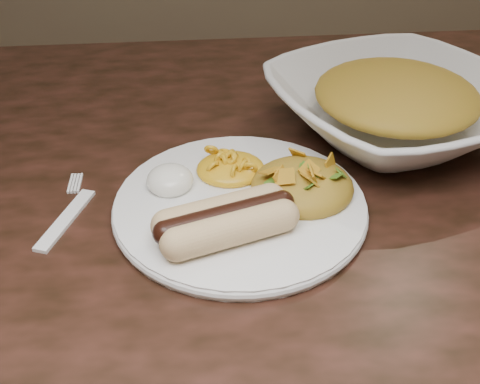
{
  "coord_description": "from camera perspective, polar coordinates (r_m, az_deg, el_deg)",
  "views": [
    {
      "loc": [
        0.02,
        -0.5,
        1.11
      ],
      "look_at": [
        0.07,
        -0.04,
        0.77
      ],
      "focal_mm": 42.0,
      "sensor_mm": 36.0,
      "label": 1
    }
  ],
  "objects": [
    {
      "name": "fork",
      "position": [
        0.6,
        -17.28,
        -2.68
      ],
      "size": [
        0.06,
        0.13,
        0.0
      ],
      "primitive_type": "cube",
      "rotation": [
        0.0,
        0.0,
        -0.36
      ],
      "color": "white",
      "rests_on": "table"
    },
    {
      "name": "hotdog",
      "position": [
        0.52,
        -1.45,
        -2.82
      ],
      "size": [
        0.12,
        0.09,
        0.03
      ],
      "rotation": [
        0.0,
        0.0,
        0.31
      ],
      "color": "#FFD295",
      "rests_on": "plate"
    },
    {
      "name": "table",
      "position": [
        0.67,
        -5.93,
        -6.37
      ],
      "size": [
        1.6,
        0.9,
        0.75
      ],
      "color": "#411F18",
      "rests_on": "floor"
    },
    {
      "name": "mac_and_cheese",
      "position": [
        0.61,
        -0.98,
        3.19
      ],
      "size": [
        0.1,
        0.09,
        0.03
      ],
      "primitive_type": "ellipsoid",
      "rotation": [
        0.0,
        0.0,
        -0.38
      ],
      "color": "gold",
      "rests_on": "plate"
    },
    {
      "name": "plate",
      "position": [
        0.58,
        0.0,
        -1.34
      ],
      "size": [
        0.29,
        0.29,
        0.01
      ],
      "primitive_type": "cylinder",
      "rotation": [
        0.0,
        0.0,
        0.12
      ],
      "color": "white",
      "rests_on": "table"
    },
    {
      "name": "taco_salad",
      "position": [
        0.58,
        6.41,
        1.49
      ],
      "size": [
        0.11,
        0.1,
        0.05
      ],
      "rotation": [
        0.0,
        0.0,
        -0.09
      ],
      "color": "#D36427",
      "rests_on": "plate"
    },
    {
      "name": "sour_cream",
      "position": [
        0.59,
        -7.18,
        1.76
      ],
      "size": [
        0.06,
        0.06,
        0.03
      ],
      "primitive_type": "ellipsoid",
      "rotation": [
        0.0,
        0.0,
        -0.22
      ],
      "color": "white",
      "rests_on": "plate"
    },
    {
      "name": "bowl_filling",
      "position": [
        0.72,
        15.59,
        9.25
      ],
      "size": [
        0.26,
        0.26,
        0.05
      ],
      "primitive_type": "ellipsoid",
      "rotation": [
        0.0,
        0.0,
        -0.39
      ],
      "color": "#D36427",
      "rests_on": "serving_bowl"
    },
    {
      "name": "serving_bowl",
      "position": [
        0.73,
        15.41,
        8.27
      ],
      "size": [
        0.38,
        0.38,
        0.07
      ],
      "primitive_type": "imported",
      "rotation": [
        0.0,
        0.0,
        0.36
      ],
      "color": "silver",
      "rests_on": "table"
    }
  ]
}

